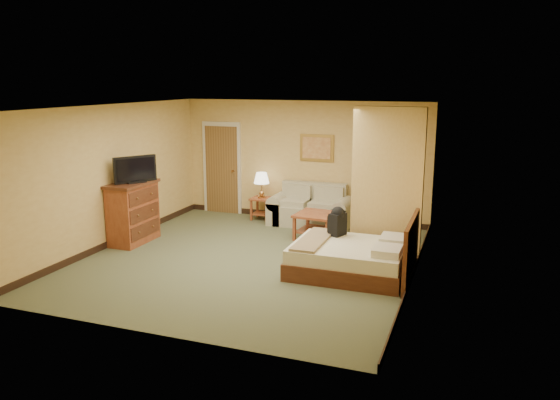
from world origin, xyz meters
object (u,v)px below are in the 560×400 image
at_px(dresser, 133,212).
at_px(bed, 353,258).
at_px(coffee_table, 317,220).
at_px(loveseat, 311,212).

distance_m(dresser, bed, 4.32).
bearing_deg(coffee_table, loveseat, 113.88).
relative_size(loveseat, dresser, 1.49).
distance_m(coffee_table, bed, 2.05).
bearing_deg(loveseat, coffee_table, -66.12).
xyz_separation_m(dresser, bed, (4.30, -0.30, -0.32)).
height_order(coffee_table, bed, bed).
distance_m(loveseat, bed, 3.08).
bearing_deg(bed, coffee_table, 122.53).
relative_size(loveseat, bed, 0.92).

